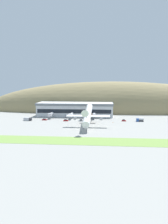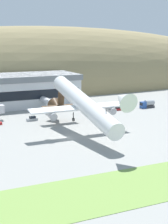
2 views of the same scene
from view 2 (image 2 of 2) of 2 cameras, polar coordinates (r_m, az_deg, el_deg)
ground_plane at (r=111.48m, az=-2.67°, el=-3.97°), size 429.74×429.74×0.00m
grass_strip_foreground at (r=78.51m, az=8.72°, el=-10.82°), size 386.77×17.80×0.08m
hill_backdrop at (r=212.27m, az=-6.25°, el=3.37°), size 315.00×61.84×70.52m
jetway_2 at (r=149.81m, az=-5.45°, el=1.55°), size 3.38×12.08×5.43m
cargo_airplane at (r=112.86m, az=-0.16°, el=1.16°), size 33.09×51.52×15.80m
service_car_0 at (r=153.18m, az=5.23°, el=0.49°), size 3.86×1.94×1.48m
service_car_1 at (r=134.91m, az=-7.91°, el=-1.05°), size 3.97×1.94×1.62m
box_truck at (r=159.97m, az=9.63°, el=1.19°), size 6.29×2.48×3.25m
traffic_cone_0 at (r=141.90m, az=3.35°, el=-0.50°), size 0.52×0.52×0.58m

